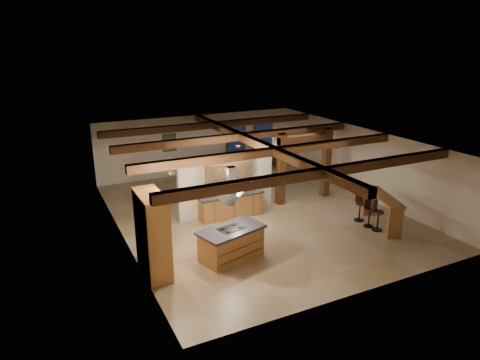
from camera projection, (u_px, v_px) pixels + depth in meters
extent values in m
plane|color=tan|center=(256.00, 213.00, 16.43)|extent=(12.00, 12.00, 0.00)
plane|color=silver|center=(199.00, 144.00, 21.10)|extent=(10.00, 0.00, 10.00)
plane|color=silver|center=(368.00, 242.00, 10.87)|extent=(10.00, 0.00, 10.00)
plane|color=silver|center=(121.00, 198.00, 13.89)|extent=(0.00, 12.00, 12.00)
plane|color=silver|center=(360.00, 162.00, 18.08)|extent=(0.00, 12.00, 12.00)
plane|color=#391C12|center=(257.00, 140.00, 15.53)|extent=(12.00, 12.00, 0.00)
cube|color=#3A210E|center=(323.00, 172.00, 12.16)|extent=(10.00, 0.25, 0.28)
cube|color=#3A210E|center=(275.00, 151.00, 14.47)|extent=(10.00, 0.25, 0.28)
cube|color=#3A210E|center=(241.00, 137.00, 16.68)|extent=(10.00, 0.25, 0.28)
cube|color=#3A210E|center=(214.00, 125.00, 18.99)|extent=(10.00, 0.25, 0.28)
cube|color=#3A210E|center=(257.00, 143.00, 15.58)|extent=(0.28, 12.00, 0.28)
cube|color=#3A210E|center=(281.00, 169.00, 17.00)|extent=(0.30, 0.30, 2.90)
cube|color=#3A210E|center=(326.00, 163.00, 17.92)|extent=(0.30, 0.30, 2.90)
cube|color=#3A210E|center=(306.00, 138.00, 17.10)|extent=(2.50, 0.28, 0.28)
cube|color=silver|center=(226.00, 186.00, 16.10)|extent=(3.80, 0.18, 2.20)
cube|color=#965E30|center=(152.00, 234.00, 11.88)|extent=(0.64, 1.60, 2.40)
cube|color=silver|center=(163.00, 234.00, 12.03)|extent=(0.06, 0.62, 0.95)
cube|color=black|center=(164.00, 227.00, 11.98)|extent=(0.01, 0.50, 0.28)
cube|color=#965E30|center=(231.00, 206.00, 15.97)|extent=(2.40, 0.60, 0.86)
cube|color=black|center=(231.00, 195.00, 15.83)|extent=(2.50, 0.66, 0.08)
cube|color=#965E30|center=(228.00, 169.00, 15.71)|extent=(1.80, 0.34, 0.95)
cube|color=silver|center=(230.00, 170.00, 15.56)|extent=(1.74, 0.02, 0.90)
pyramid|color=silver|center=(231.00, 205.00, 12.56)|extent=(1.10, 1.10, 0.45)
cube|color=silver|center=(231.00, 179.00, 12.30)|extent=(0.26, 0.22, 0.73)
cube|color=#3A210E|center=(236.00, 140.00, 21.87)|extent=(1.10, 0.05, 1.70)
cube|color=black|center=(236.00, 140.00, 21.85)|extent=(0.95, 0.02, 1.55)
cube|color=#3A210E|center=(263.00, 137.00, 22.54)|extent=(1.10, 0.05, 1.70)
cube|color=black|center=(263.00, 137.00, 22.52)|extent=(0.95, 0.02, 1.55)
cube|color=#3A210E|center=(169.00, 143.00, 20.34)|extent=(0.65, 0.04, 0.85)
cube|color=#29613B|center=(170.00, 143.00, 20.32)|extent=(0.55, 0.01, 0.75)
cylinder|color=silver|center=(223.00, 169.00, 12.06)|extent=(0.16, 0.16, 0.03)
cylinder|color=silver|center=(238.00, 146.00, 14.70)|extent=(0.16, 0.16, 0.03)
cylinder|color=silver|center=(172.00, 173.00, 11.73)|extent=(0.16, 0.16, 0.03)
cube|color=#965E30|center=(231.00, 244.00, 12.95)|extent=(2.06, 1.40, 0.90)
cube|color=black|center=(231.00, 230.00, 12.80)|extent=(2.21, 1.56, 0.08)
cube|color=black|center=(231.00, 228.00, 12.79)|extent=(0.89, 0.71, 0.02)
imported|color=#3D1D0F|center=(223.00, 190.00, 18.12)|extent=(1.82, 1.21, 0.59)
imported|color=black|center=(244.00, 165.00, 21.57)|extent=(2.41, 1.48, 0.66)
imported|color=silver|center=(238.00, 189.00, 15.90)|extent=(0.51, 0.39, 0.25)
cube|color=#965E30|center=(384.00, 197.00, 14.98)|extent=(1.23, 2.27, 0.07)
cube|color=#965E30|center=(395.00, 223.00, 14.22)|extent=(0.51, 0.26, 1.10)
cube|color=#965E30|center=(370.00, 202.00, 16.09)|extent=(0.51, 0.26, 1.10)
cube|color=#3A210E|center=(278.00, 159.00, 22.83)|extent=(0.49, 0.49, 0.59)
cylinder|color=black|center=(279.00, 152.00, 22.71)|extent=(0.06, 0.06, 0.17)
cone|color=#FFDE99|center=(279.00, 149.00, 22.66)|extent=(0.30, 0.30, 0.19)
cylinder|color=black|center=(379.00, 212.00, 14.78)|extent=(0.34, 0.34, 0.07)
cube|color=black|center=(375.00, 205.00, 14.82)|extent=(0.31, 0.15, 0.38)
cylinder|color=black|center=(378.00, 221.00, 14.89)|extent=(0.06, 0.06, 0.66)
cylinder|color=black|center=(377.00, 230.00, 14.99)|extent=(0.38, 0.38, 0.03)
cylinder|color=black|center=(370.00, 210.00, 15.09)|extent=(0.32, 0.32, 0.06)
cube|color=black|center=(367.00, 203.00, 15.15)|extent=(0.30, 0.04, 0.35)
cylinder|color=black|center=(369.00, 218.00, 15.19)|extent=(0.05, 0.05, 0.62)
cylinder|color=black|center=(368.00, 226.00, 15.28)|extent=(0.35, 0.35, 0.03)
cylinder|color=black|center=(360.00, 204.00, 15.58)|extent=(0.33, 0.33, 0.06)
cube|color=black|center=(360.00, 197.00, 15.67)|extent=(0.30, 0.17, 0.37)
cylinder|color=black|center=(360.00, 212.00, 15.69)|extent=(0.06, 0.06, 0.65)
cylinder|color=black|center=(359.00, 220.00, 15.78)|extent=(0.37, 0.37, 0.03)
cube|color=#3A210E|center=(207.00, 193.00, 17.21)|extent=(0.57, 0.57, 0.07)
cube|color=#3A210E|center=(206.00, 181.00, 17.30)|extent=(0.46, 0.18, 0.82)
cylinder|color=#3A210E|center=(203.00, 201.00, 17.08)|extent=(0.05, 0.05, 0.46)
cylinder|color=#3A210E|center=(213.00, 200.00, 17.15)|extent=(0.05, 0.05, 0.46)
cylinder|color=#3A210E|center=(202.00, 198.00, 17.43)|extent=(0.05, 0.05, 0.46)
cylinder|color=#3A210E|center=(211.00, 197.00, 17.50)|extent=(0.05, 0.05, 0.46)
cube|color=#3A210E|center=(203.00, 181.00, 18.64)|extent=(0.57, 0.57, 0.07)
cube|color=#3A210E|center=(204.00, 174.00, 18.30)|extent=(0.46, 0.18, 0.82)
cylinder|color=#3A210E|center=(207.00, 185.00, 18.93)|extent=(0.05, 0.05, 0.46)
cylinder|color=#3A210E|center=(199.00, 186.00, 18.86)|extent=(0.05, 0.05, 0.46)
cylinder|color=#3A210E|center=(208.00, 188.00, 18.58)|extent=(0.05, 0.05, 0.46)
cylinder|color=#3A210E|center=(200.00, 188.00, 18.51)|extent=(0.05, 0.05, 0.46)
cube|color=#3A210E|center=(226.00, 192.00, 17.34)|extent=(0.57, 0.57, 0.07)
cube|color=#3A210E|center=(225.00, 180.00, 17.43)|extent=(0.46, 0.18, 0.82)
cylinder|color=#3A210E|center=(222.00, 200.00, 17.22)|extent=(0.05, 0.05, 0.46)
cylinder|color=#3A210E|center=(231.00, 199.00, 17.28)|extent=(0.05, 0.05, 0.46)
cylinder|color=#3A210E|center=(221.00, 196.00, 17.56)|extent=(0.05, 0.05, 0.46)
cylinder|color=#3A210E|center=(230.00, 196.00, 17.63)|extent=(0.05, 0.05, 0.46)
cube|color=#3A210E|center=(221.00, 180.00, 18.77)|extent=(0.57, 0.57, 0.07)
cube|color=#3A210E|center=(221.00, 173.00, 18.43)|extent=(0.46, 0.18, 0.82)
cylinder|color=#3A210E|center=(224.00, 184.00, 19.06)|extent=(0.05, 0.05, 0.46)
cylinder|color=#3A210E|center=(216.00, 185.00, 19.00)|extent=(0.05, 0.05, 0.46)
cylinder|color=#3A210E|center=(226.00, 187.00, 18.71)|extent=(0.05, 0.05, 0.46)
cylinder|color=#3A210E|center=(217.00, 187.00, 18.65)|extent=(0.05, 0.05, 0.46)
cube|color=#3A210E|center=(244.00, 190.00, 17.48)|extent=(0.57, 0.57, 0.07)
cube|color=#3A210E|center=(243.00, 179.00, 17.56)|extent=(0.46, 0.18, 0.82)
cylinder|color=#3A210E|center=(241.00, 198.00, 17.35)|extent=(0.05, 0.05, 0.46)
cylinder|color=#3A210E|center=(250.00, 198.00, 17.42)|extent=(0.05, 0.05, 0.46)
cylinder|color=#3A210E|center=(239.00, 195.00, 17.70)|extent=(0.05, 0.05, 0.46)
cylinder|color=#3A210E|center=(248.00, 195.00, 17.76)|extent=(0.05, 0.05, 0.46)
cube|color=#3A210E|center=(238.00, 179.00, 18.91)|extent=(0.57, 0.57, 0.07)
cube|color=#3A210E|center=(239.00, 172.00, 18.57)|extent=(0.46, 0.18, 0.82)
cylinder|color=#3A210E|center=(241.00, 183.00, 19.19)|extent=(0.05, 0.05, 0.46)
cylinder|color=#3A210E|center=(233.00, 184.00, 19.13)|extent=(0.05, 0.05, 0.46)
cylinder|color=#3A210E|center=(243.00, 186.00, 18.85)|extent=(0.05, 0.05, 0.46)
cylinder|color=#3A210E|center=(234.00, 186.00, 18.78)|extent=(0.05, 0.05, 0.46)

